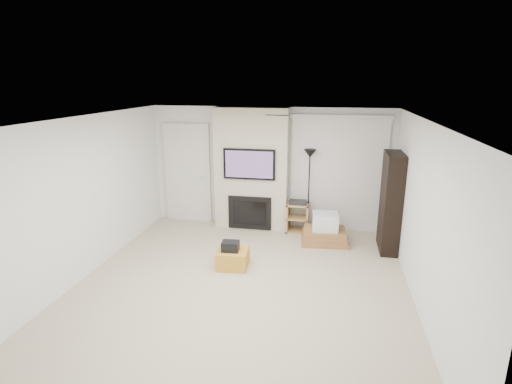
% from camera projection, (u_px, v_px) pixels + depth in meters
% --- Properties ---
extents(floor, '(5.00, 5.50, 0.00)m').
position_uv_depth(floor, '(241.00, 285.00, 6.07)').
color(floor, '#BCAF92').
rests_on(floor, ground).
extents(ceiling, '(5.00, 5.50, 0.00)m').
position_uv_depth(ceiling, '(239.00, 120.00, 5.40)').
color(ceiling, white).
rests_on(ceiling, wall_back).
extents(wall_back, '(5.00, 0.00, 2.50)m').
position_uv_depth(wall_back, '(270.00, 168.00, 8.34)').
color(wall_back, white).
rests_on(wall_back, ground).
extents(wall_front, '(5.00, 0.00, 2.50)m').
position_uv_depth(wall_front, '(162.00, 313.00, 3.13)').
color(wall_front, white).
rests_on(wall_front, ground).
extents(wall_left, '(0.00, 5.50, 2.50)m').
position_uv_depth(wall_left, '(83.00, 198.00, 6.19)').
color(wall_left, white).
rests_on(wall_left, ground).
extents(wall_right, '(0.00, 5.50, 2.50)m').
position_uv_depth(wall_right, '(424.00, 218.00, 5.28)').
color(wall_right, white).
rests_on(wall_right, ground).
extents(hvac_vent, '(0.35, 0.18, 0.01)m').
position_uv_depth(hvac_vent, '(277.00, 115.00, 6.08)').
color(hvac_vent, silver).
rests_on(hvac_vent, ceiling).
extents(ottoman, '(0.53, 0.53, 0.30)m').
position_uv_depth(ottoman, '(233.00, 258.00, 6.66)').
color(ottoman, gold).
rests_on(ottoman, floor).
extents(black_bag, '(0.29, 0.24, 0.16)m').
position_uv_depth(black_bag, '(230.00, 246.00, 6.57)').
color(black_bag, black).
rests_on(black_bag, ottoman).
extents(fireplace_wall, '(1.50, 0.47, 2.50)m').
position_uv_depth(fireplace_wall, '(251.00, 170.00, 8.20)').
color(fireplace_wall, beige).
rests_on(fireplace_wall, floor).
extents(entry_door, '(1.02, 0.11, 2.14)m').
position_uv_depth(entry_door, '(188.00, 174.00, 8.68)').
color(entry_door, silver).
rests_on(entry_door, floor).
extents(vertical_blinds, '(1.98, 0.10, 2.37)m').
position_uv_depth(vertical_blinds, '(338.00, 170.00, 8.03)').
color(vertical_blinds, silver).
rests_on(vertical_blinds, floor).
extents(floor_lamp, '(0.25, 0.25, 1.71)m').
position_uv_depth(floor_lamp, '(310.00, 167.00, 7.92)').
color(floor_lamp, black).
rests_on(floor_lamp, floor).
extents(av_stand, '(0.45, 0.38, 0.66)m').
position_uv_depth(av_stand, '(298.00, 215.00, 8.16)').
color(av_stand, tan).
rests_on(av_stand, floor).
extents(box_stack, '(0.91, 0.72, 0.58)m').
position_uv_depth(box_stack, '(325.00, 231.00, 7.64)').
color(box_stack, '#966539').
rests_on(box_stack, floor).
extents(bookshelf, '(0.30, 0.80, 1.80)m').
position_uv_depth(bookshelf, '(391.00, 202.00, 7.15)').
color(bookshelf, black).
rests_on(bookshelf, floor).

